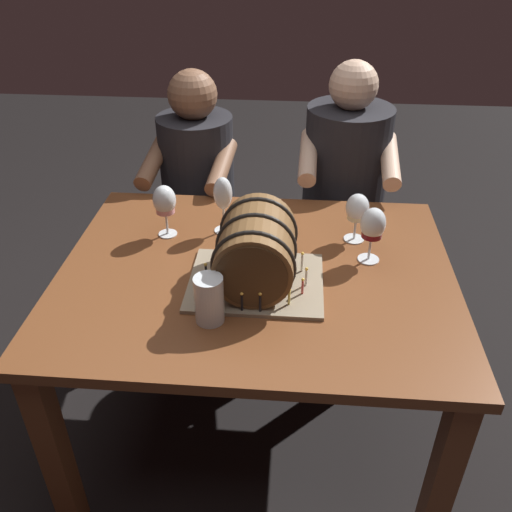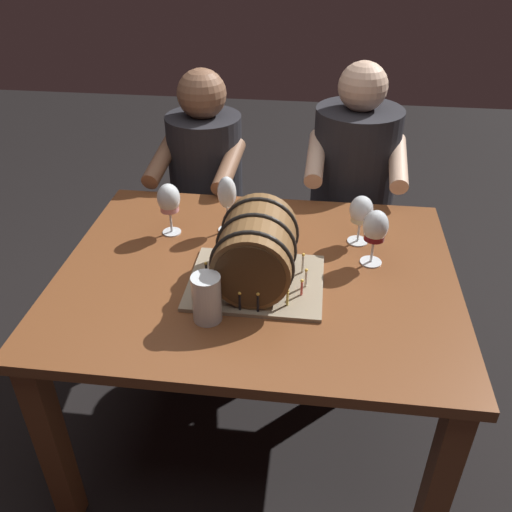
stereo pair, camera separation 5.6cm
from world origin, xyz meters
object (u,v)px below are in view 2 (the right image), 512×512
object	(u,v)px
wine_glass_empty	(227,194)
wine_glass_red	(375,228)
person_seated_right	(350,209)
beer_pint	(207,299)
person_seated_left	(208,209)
dining_table	(257,297)
wine_glass_white	(361,212)
wine_glass_rose	(169,200)
barrel_cake	(256,252)

from	to	relation	value
wine_glass_empty	wine_glass_red	xyz separation A→B (m)	(0.49, -0.14, -0.01)
person_seated_right	beer_pint	bearing A→B (deg)	-112.91
person_seated_left	person_seated_right	distance (m)	0.64
wine_glass_empty	person_seated_right	size ratio (longest dim) A/B	0.17
beer_pint	wine_glass_red	bearing A→B (deg)	36.10
dining_table	wine_glass_empty	xyz separation A→B (m)	(-0.13, 0.23, 0.25)
dining_table	wine_glass_white	bearing A→B (deg)	33.71
dining_table	wine_glass_rose	xyz separation A→B (m)	(-0.32, 0.19, 0.23)
person_seated_left	barrel_cake	bearing A→B (deg)	-68.57
dining_table	person_seated_right	distance (m)	0.82
barrel_cake	wine_glass_white	bearing A→B (deg)	42.04
dining_table	person_seated_right	size ratio (longest dim) A/B	1.04
wine_glass_white	person_seated_left	size ratio (longest dim) A/B	0.15
beer_pint	person_seated_left	size ratio (longest dim) A/B	0.12
wine_glass_white	dining_table	bearing A→B (deg)	-146.29
wine_glass_red	wine_glass_white	bearing A→B (deg)	107.34
wine_glass_white	beer_pint	xyz separation A→B (m)	(-0.42, -0.46, -0.05)
wine_glass_empty	barrel_cake	bearing A→B (deg)	-65.69
wine_glass_white	wine_glass_empty	size ratio (longest dim) A/B	0.84
wine_glass_rose	person_seated_right	distance (m)	0.90
wine_glass_white	beer_pint	world-z (taller)	wine_glass_white
dining_table	barrel_cake	xyz separation A→B (m)	(0.01, -0.07, 0.22)
beer_pint	person_seated_right	world-z (taller)	person_seated_right
beer_pint	person_seated_left	xyz separation A→B (m)	(-0.21, 1.00, -0.28)
dining_table	wine_glass_empty	size ratio (longest dim) A/B	6.04
wine_glass_empty	wine_glass_white	bearing A→B (deg)	-2.68
dining_table	wine_glass_red	xyz separation A→B (m)	(0.36, 0.09, 0.23)
wine_glass_rose	person_seated_left	xyz separation A→B (m)	(0.00, 0.56, -0.34)
wine_glass_white	wine_glass_empty	distance (m)	0.45
wine_glass_white	wine_glass_rose	world-z (taller)	wine_glass_rose
wine_glass_white	person_seated_right	xyz separation A→B (m)	(0.00, 0.55, -0.28)
wine_glass_red	person_seated_right	world-z (taller)	person_seated_right
wine_glass_red	person_seated_right	xyz separation A→B (m)	(-0.04, 0.67, -0.29)
dining_table	wine_glass_rose	world-z (taller)	wine_glass_rose
person_seated_left	person_seated_right	xyz separation A→B (m)	(0.64, 0.00, 0.04)
beer_pint	person_seated_right	size ratio (longest dim) A/B	0.12
barrel_cake	person_seated_right	distance (m)	0.93
wine_glass_red	person_seated_right	bearing A→B (deg)	93.20
dining_table	wine_glass_empty	world-z (taller)	wine_glass_empty
wine_glass_empty	beer_pint	distance (m)	0.49
wine_glass_empty	wine_glass_red	distance (m)	0.51
dining_table	wine_glass_red	size ratio (longest dim) A/B	6.62
barrel_cake	person_seated_right	xyz separation A→B (m)	(0.31, 0.83, -0.28)
dining_table	barrel_cake	bearing A→B (deg)	-85.17
beer_pint	wine_glass_white	bearing A→B (deg)	47.27
person_seated_right	wine_glass_empty	bearing A→B (deg)	-130.52
wine_glass_empty	person_seated_left	world-z (taller)	person_seated_left
wine_glass_rose	wine_glass_white	bearing A→B (deg)	1.71
wine_glass_empty	person_seated_left	bearing A→B (deg)	109.73
wine_glass_empty	person_seated_right	bearing A→B (deg)	49.48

